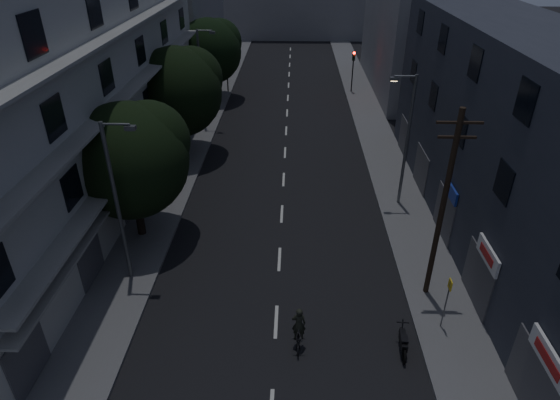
# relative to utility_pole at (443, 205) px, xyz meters

# --- Properties ---
(ground) EXTENTS (160.00, 160.00, 0.00)m
(ground) POSITION_rel_utility_pole_xyz_m (-7.00, 16.44, -4.87)
(ground) COLOR black
(ground) RESTS_ON ground
(sidewalk_left) EXTENTS (3.00, 90.00, 0.15)m
(sidewalk_left) POSITION_rel_utility_pole_xyz_m (-14.50, 16.44, -4.79)
(sidewalk_left) COLOR #565659
(sidewalk_left) RESTS_ON ground
(sidewalk_right) EXTENTS (3.00, 90.00, 0.15)m
(sidewalk_right) POSITION_rel_utility_pole_xyz_m (0.50, 16.44, -4.79)
(sidewalk_right) COLOR #565659
(sidewalk_right) RESTS_ON ground
(lane_markings) EXTENTS (0.15, 60.50, 0.01)m
(lane_markings) POSITION_rel_utility_pole_xyz_m (-7.00, 22.69, -4.86)
(lane_markings) COLOR beige
(lane_markings) RESTS_ON ground
(building_left) EXTENTS (7.00, 36.00, 14.00)m
(building_left) POSITION_rel_utility_pole_xyz_m (-18.97, 9.44, 2.13)
(building_left) COLOR #A8A9A4
(building_left) RESTS_ON ground
(building_right) EXTENTS (6.19, 28.00, 11.00)m
(building_right) POSITION_rel_utility_pole_xyz_m (5.00, 5.44, 0.63)
(building_right) COLOR #282B36
(building_right) RESTS_ON ground
(building_far_left) EXTENTS (6.00, 20.00, 16.00)m
(building_far_left) POSITION_rel_utility_pole_xyz_m (-19.00, 39.44, 3.13)
(building_far_left) COLOR slate
(building_far_left) RESTS_ON ground
(building_far_right) EXTENTS (6.00, 20.00, 13.00)m
(building_far_right) POSITION_rel_utility_pole_xyz_m (5.00, 33.44, 1.63)
(building_far_right) COLOR slate
(building_far_right) RESTS_ON ground
(building_far_end) EXTENTS (24.00, 8.00, 10.00)m
(building_far_end) POSITION_rel_utility_pole_xyz_m (-7.00, 61.44, 0.13)
(building_far_end) COLOR slate
(building_far_end) RESTS_ON ground
(tree_near) EXTENTS (6.11, 6.11, 7.53)m
(tree_near) POSITION_rel_utility_pole_xyz_m (-14.72, 4.48, -0.00)
(tree_near) COLOR black
(tree_near) RESTS_ON sidewalk_left
(tree_mid) EXTENTS (6.42, 6.42, 7.90)m
(tree_mid) POSITION_rel_utility_pole_xyz_m (-14.67, 15.50, 0.22)
(tree_mid) COLOR black
(tree_mid) RESTS_ON sidewalk_left
(tree_far) EXTENTS (6.20, 6.20, 7.67)m
(tree_far) POSITION_rel_utility_pole_xyz_m (-14.57, 28.90, 0.09)
(tree_far) COLOR black
(tree_far) RESTS_ON sidewalk_left
(traffic_signal_far_right) EXTENTS (0.28, 0.37, 4.10)m
(traffic_signal_far_right) POSITION_rel_utility_pole_xyz_m (-0.36, 31.37, -1.77)
(traffic_signal_far_right) COLOR black
(traffic_signal_far_right) RESTS_ON sidewalk_right
(traffic_signal_far_left) EXTENTS (0.28, 0.37, 4.10)m
(traffic_signal_far_left) POSITION_rel_utility_pole_xyz_m (-13.33, 31.03, -1.77)
(traffic_signal_far_left) COLOR black
(traffic_signal_far_left) RESTS_ON sidewalk_left
(street_lamp_left_near) EXTENTS (1.51, 0.25, 8.00)m
(street_lamp_left_near) POSITION_rel_utility_pole_xyz_m (-14.14, 0.72, -0.27)
(street_lamp_left_near) COLOR #585C60
(street_lamp_left_near) RESTS_ON sidewalk_left
(street_lamp_right) EXTENTS (1.51, 0.25, 8.00)m
(street_lamp_right) POSITION_rel_utility_pole_xyz_m (0.15, 8.34, -0.27)
(street_lamp_right) COLOR #5C5F64
(street_lamp_right) RESTS_ON sidewalk_right
(street_lamp_left_far) EXTENTS (1.51, 0.25, 8.00)m
(street_lamp_left_far) POSITION_rel_utility_pole_xyz_m (-13.98, 21.14, -0.27)
(street_lamp_left_far) COLOR #585A5F
(street_lamp_left_far) RESTS_ON sidewalk_left
(utility_pole) EXTENTS (1.80, 0.24, 9.00)m
(utility_pole) POSITION_rel_utility_pole_xyz_m (0.00, 0.00, 0.00)
(utility_pole) COLOR black
(utility_pole) RESTS_ON sidewalk_right
(bus_stop_sign) EXTENTS (0.06, 0.35, 2.52)m
(bus_stop_sign) POSITION_rel_utility_pole_xyz_m (0.11, -2.25, -2.98)
(bus_stop_sign) COLOR #595B60
(bus_stop_sign) RESTS_ON sidewalk_right
(motorcycle) EXTENTS (0.51, 1.77, 1.13)m
(motorcycle) POSITION_rel_utility_pole_xyz_m (-1.79, -3.52, -4.42)
(motorcycle) COLOR black
(motorcycle) RESTS_ON ground
(cyclist) EXTENTS (0.58, 1.57, 1.98)m
(cyclist) POSITION_rel_utility_pole_xyz_m (-6.03, -3.36, -4.20)
(cyclist) COLOR black
(cyclist) RESTS_ON ground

